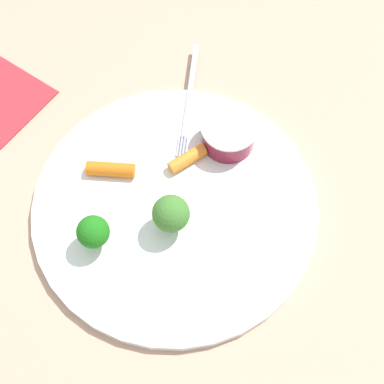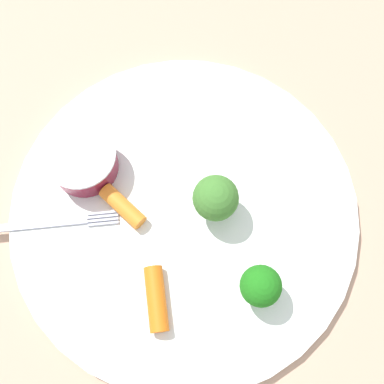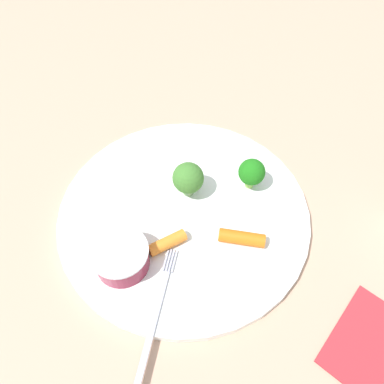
# 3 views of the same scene
# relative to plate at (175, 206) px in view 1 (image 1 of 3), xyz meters

# --- Properties ---
(ground_plane) EXTENTS (2.40, 2.40, 0.00)m
(ground_plane) POSITION_rel_plate_xyz_m (0.00, 0.00, -0.01)
(ground_plane) COLOR tan
(plate) EXTENTS (0.32, 0.32, 0.01)m
(plate) POSITION_rel_plate_xyz_m (0.00, 0.00, 0.00)
(plate) COLOR white
(plate) RESTS_ON ground_plane
(sauce_cup) EXTENTS (0.06, 0.06, 0.03)m
(sauce_cup) POSITION_rel_plate_xyz_m (-0.01, 0.10, 0.02)
(sauce_cup) COLOR maroon
(sauce_cup) RESTS_ON plate
(broccoli_floret_0) EXTENTS (0.04, 0.04, 0.05)m
(broccoli_floret_0) POSITION_rel_plate_xyz_m (0.02, -0.02, 0.04)
(broccoli_floret_0) COLOR #81A971
(broccoli_floret_0) RESTS_ON plate
(broccoli_floret_1) EXTENTS (0.03, 0.03, 0.05)m
(broccoli_floret_1) POSITION_rel_plate_xyz_m (-0.03, -0.09, 0.03)
(broccoli_floret_1) COLOR #92C65A
(broccoli_floret_1) RESTS_ON plate
(carrot_stick_0) EXTENTS (0.05, 0.05, 0.02)m
(carrot_stick_0) POSITION_rel_plate_xyz_m (-0.08, -0.02, 0.01)
(carrot_stick_0) COLOR orange
(carrot_stick_0) RESTS_ON plate
(carrot_stick_1) EXTENTS (0.03, 0.05, 0.01)m
(carrot_stick_1) POSITION_rel_plate_xyz_m (-0.03, 0.05, 0.01)
(carrot_stick_1) COLOR orange
(carrot_stick_1) RESTS_ON plate
(fork) EXTENTS (0.11, 0.15, 0.00)m
(fork) POSITION_rel_plate_xyz_m (-0.08, 0.12, 0.01)
(fork) COLOR #ADB1C4
(fork) RESTS_ON plate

